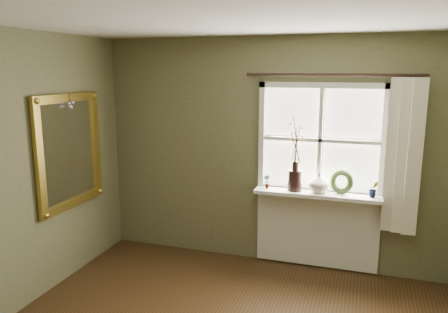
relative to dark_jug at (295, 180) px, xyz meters
The scene contains 13 objects.
ceiling 2.65m from the dark_jug, 98.15° to the right, with size 4.50×4.50×0.00m, color silver.
wall_back 0.44m from the dark_jug, 149.33° to the left, with size 4.00×0.10×2.60m, color brown.
window_frame 0.52m from the dark_jug, 23.79° to the left, with size 1.36×0.06×1.24m.
window_sill 0.28m from the dark_jug, ahead, with size 1.36×0.26×0.04m, color silver.
window_apron 0.64m from the dark_jug, 24.05° to the left, with size 1.36×0.04×0.88m, color silver.
dark_jug is the anchor object (origin of this frame).
cream_vase 0.26m from the dark_jug, ahead, with size 0.21×0.21×0.22m, color silver.
wreath 0.50m from the dark_jug, ahead, with size 0.26×0.26×0.06m, color #2E401C.
potted_plant_left 0.32m from the dark_jug, behind, with size 0.08×0.06×0.16m, color #2E401C.
potted_plant_right 0.83m from the dark_jug, ahead, with size 0.10×0.08×0.18m, color #2E401C.
curtain 1.14m from the dark_jug, ahead, with size 0.36×0.12×1.59m, color beige.
curtain_rod 1.20m from the dark_jug, ahead, with size 0.03×0.03×1.84m, color black.
gilt_mirror 2.45m from the dark_jug, 159.40° to the right, with size 0.10×1.02×1.22m.
Camera 1 is at (1.00, -2.55, 2.25)m, focal length 35.00 mm.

